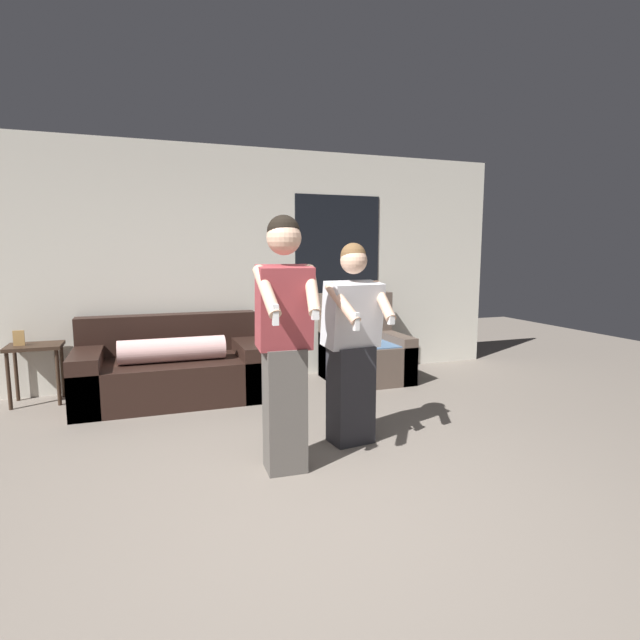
{
  "coord_description": "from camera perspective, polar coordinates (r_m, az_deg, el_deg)",
  "views": [
    {
      "loc": [
        -0.97,
        -2.46,
        1.52
      ],
      "look_at": [
        0.24,
        0.92,
        1.03
      ],
      "focal_mm": 28.0,
      "sensor_mm": 36.0,
      "label": 1
    }
  ],
  "objects": [
    {
      "name": "side_table",
      "position": [
        5.74,
        -29.81,
        -3.43
      ],
      "size": [
        0.51,
        0.4,
        0.75
      ],
      "color": "#332319",
      "rests_on": "ground_plane"
    },
    {
      "name": "person_left",
      "position": [
        3.38,
        -4.07,
        -2.33
      ],
      "size": [
        0.43,
        0.48,
        1.76
      ],
      "color": "#56514C",
      "rests_on": "ground_plane"
    },
    {
      "name": "ground_plane",
      "position": [
        3.05,
        1.66,
        -22.07
      ],
      "size": [
        14.0,
        14.0,
        0.0
      ],
      "primitive_type": "plane",
      "color": "slate"
    },
    {
      "name": "couch",
      "position": [
        5.43,
        -16.5,
        -5.5
      ],
      "size": [
        1.88,
        1.0,
        0.84
      ],
      "color": "black",
      "rests_on": "ground_plane"
    },
    {
      "name": "wall_back",
      "position": [
        5.9,
        -10.09,
        6.11
      ],
      "size": [
        6.92,
        0.07,
        2.7
      ],
      "color": "beige",
      "rests_on": "ground_plane"
    },
    {
      "name": "armchair",
      "position": [
        5.96,
        5.08,
        -3.75
      ],
      "size": [
        0.9,
        0.84,
        1.02
      ],
      "color": "brown",
      "rests_on": "ground_plane"
    },
    {
      "name": "person_right",
      "position": [
        3.91,
        3.7,
        -2.88
      ],
      "size": [
        0.49,
        0.52,
        1.59
      ],
      "color": "#28282D",
      "rests_on": "ground_plane"
    }
  ]
}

